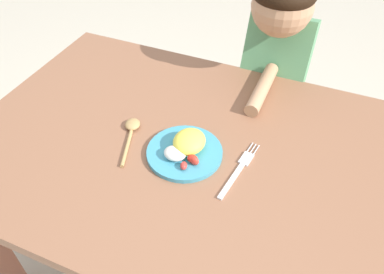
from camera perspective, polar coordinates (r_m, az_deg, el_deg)
name	(u,v)px	position (r m, az deg, el deg)	size (l,w,h in m)	color
ground_plane	(192,269)	(1.62, -0.03, -18.95)	(8.00, 8.00, 0.00)	beige
dining_table	(192,174)	(1.14, -0.04, -5.47)	(1.28, 0.86, 0.69)	brown
plate	(186,149)	(1.03, -0.89, -1.78)	(0.21, 0.21, 0.06)	teal
fork	(239,170)	(1.01, 6.97, -4.80)	(0.05, 0.22, 0.01)	silver
spoon	(131,130)	(1.11, -9.00, 1.00)	(0.09, 0.18, 0.02)	tan
person	(272,87)	(1.47, 11.70, 7.20)	(0.22, 0.43, 1.03)	#435567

